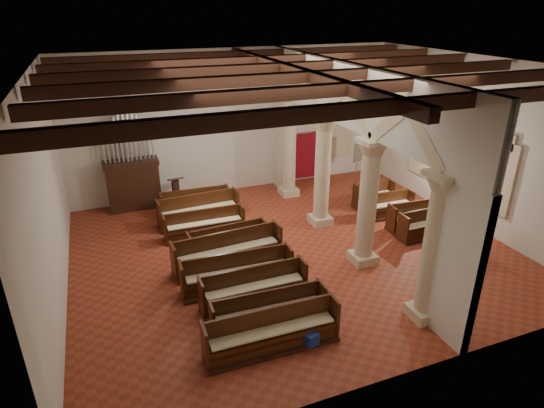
{
  "coord_description": "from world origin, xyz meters",
  "views": [
    {
      "loc": [
        -5.48,
        -12.15,
        7.62
      ],
      "look_at": [
        -0.53,
        0.5,
        1.58
      ],
      "focal_mm": 30.0,
      "sensor_mm": 36.0,
      "label": 1
    }
  ],
  "objects_px": {
    "pipe_organ": "(132,176)",
    "processional_banner": "(357,173)",
    "lectern": "(176,195)",
    "aisle_pew_0": "(452,243)",
    "nave_pew_0": "(272,337)"
  },
  "relations": [
    {
      "from": "pipe_organ",
      "to": "processional_banner",
      "type": "height_order",
      "value": "pipe_organ"
    },
    {
      "from": "lectern",
      "to": "processional_banner",
      "type": "xyz_separation_m",
      "value": [
        7.75,
        -0.95,
        0.22
      ]
    },
    {
      "from": "pipe_organ",
      "to": "aisle_pew_0",
      "type": "height_order",
      "value": "pipe_organ"
    },
    {
      "from": "lectern",
      "to": "aisle_pew_0",
      "type": "xyz_separation_m",
      "value": [
        7.78,
        -6.96,
        -0.22
      ]
    },
    {
      "from": "lectern",
      "to": "aisle_pew_0",
      "type": "height_order",
      "value": "lectern"
    },
    {
      "from": "pipe_organ",
      "to": "processional_banner",
      "type": "bearing_deg",
      "value": -9.42
    },
    {
      "from": "processional_banner",
      "to": "nave_pew_0",
      "type": "xyz_separation_m",
      "value": [
        -7.16,
        -8.12,
        -0.44
      ]
    },
    {
      "from": "pipe_organ",
      "to": "nave_pew_0",
      "type": "bearing_deg",
      "value": -77.48
    },
    {
      "from": "processional_banner",
      "to": "nave_pew_0",
      "type": "distance_m",
      "value": 10.84
    },
    {
      "from": "processional_banner",
      "to": "aisle_pew_0",
      "type": "bearing_deg",
      "value": -100.95
    },
    {
      "from": "pipe_organ",
      "to": "processional_banner",
      "type": "xyz_separation_m",
      "value": [
        9.31,
        -1.54,
        -0.59
      ]
    },
    {
      "from": "lectern",
      "to": "aisle_pew_0",
      "type": "bearing_deg",
      "value": -49.61
    },
    {
      "from": "pipe_organ",
      "to": "aisle_pew_0",
      "type": "relative_size",
      "value": 2.54
    },
    {
      "from": "processional_banner",
      "to": "lectern",
      "type": "bearing_deg",
      "value": 161.81
    },
    {
      "from": "nave_pew_0",
      "to": "aisle_pew_0",
      "type": "relative_size",
      "value": 1.9
    }
  ]
}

